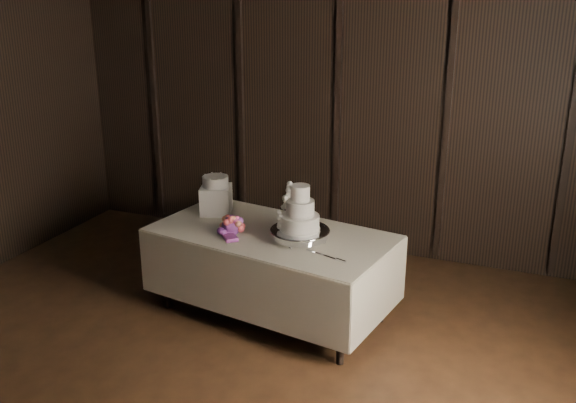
{
  "coord_description": "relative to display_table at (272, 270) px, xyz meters",
  "views": [
    {
      "loc": [
        1.96,
        -2.74,
        2.72
      ],
      "look_at": [
        0.13,
        1.8,
        1.05
      ],
      "focal_mm": 40.0,
      "sensor_mm": 36.0,
      "label": 1
    }
  ],
  "objects": [
    {
      "name": "cake_knife",
      "position": [
        0.54,
        -0.29,
        0.35
      ],
      "size": [
        0.36,
        0.14,
        0.01
      ],
      "primitive_type": "cube",
      "rotation": [
        0.0,
        0.0,
        -0.33
      ],
      "color": "silver",
      "rests_on": "display_table"
    },
    {
      "name": "wedding_cake",
      "position": [
        0.25,
        -0.09,
        0.58
      ],
      "size": [
        0.35,
        0.31,
        0.37
      ],
      "rotation": [
        0.0,
        0.0,
        0.16
      ],
      "color": "white",
      "rests_on": "cake_stand"
    },
    {
      "name": "small_cake",
      "position": [
        -0.65,
        0.25,
        0.64
      ],
      "size": [
        0.3,
        0.3,
        0.09
      ],
      "primitive_type": "cylinder",
      "rotation": [
        0.0,
        0.0,
        -0.4
      ],
      "color": "white",
      "rests_on": "box_pedestal"
    },
    {
      "name": "cake_stand",
      "position": [
        0.28,
        -0.07,
        0.39
      ],
      "size": [
        0.62,
        0.62,
        0.09
      ],
      "primitive_type": "cylinder",
      "rotation": [
        0.0,
        0.0,
        -0.36
      ],
      "color": "silver",
      "rests_on": "display_table"
    },
    {
      "name": "box_pedestal",
      "position": [
        -0.65,
        0.25,
        0.47
      ],
      "size": [
        0.33,
        0.33,
        0.25
      ],
      "primitive_type": "cube",
      "rotation": [
        0.0,
        0.0,
        0.33
      ],
      "color": "white",
      "rests_on": "display_table"
    },
    {
      "name": "bouquet",
      "position": [
        -0.31,
        -0.13,
        0.41
      ],
      "size": [
        0.48,
        0.47,
        0.18
      ],
      "primitive_type": null,
      "rotation": [
        0.0,
        0.0,
        -0.82
      ],
      "color": "#E54D54",
      "rests_on": "display_table"
    },
    {
      "name": "room",
      "position": [
        0.02,
        -1.8,
        1.08
      ],
      "size": [
        6.08,
        7.08,
        3.08
      ],
      "color": "black",
      "rests_on": "ground"
    },
    {
      "name": "display_table",
      "position": [
        0.0,
        0.0,
        0.0
      ],
      "size": [
        2.13,
        1.35,
        0.76
      ],
      "rotation": [
        0.0,
        0.0,
        -0.16
      ],
      "color": "#EFE8CF",
      "rests_on": "ground"
    }
  ]
}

